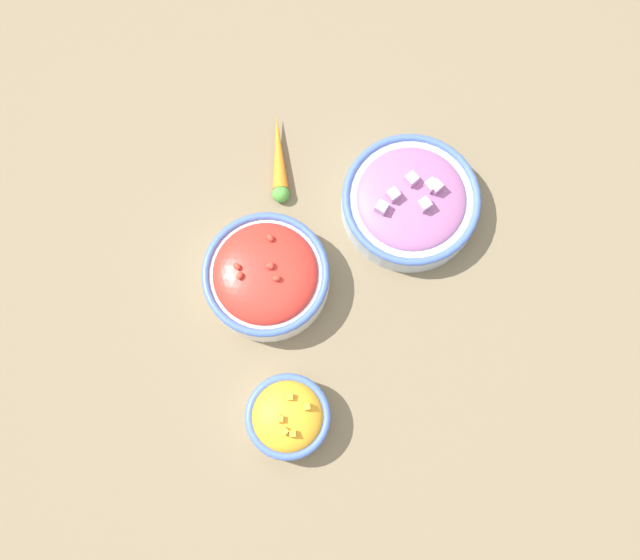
{
  "coord_description": "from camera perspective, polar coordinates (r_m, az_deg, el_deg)",
  "views": [
    {
      "loc": [
        0.22,
        0.11,
        1.08
      ],
      "look_at": [
        0.0,
        0.0,
        0.03
      ],
      "focal_mm": 40.0,
      "sensor_mm": 36.0,
      "label": 1
    }
  ],
  "objects": [
    {
      "name": "ground_plane",
      "position": [
        1.11,
        0.0,
        -0.36
      ],
      "size": [
        3.0,
        3.0,
        0.0
      ],
      "primitive_type": "plane",
      "color": "#75664C"
    },
    {
      "name": "bowl_cherry_tomatoes",
      "position": [
        1.07,
        -4.33,
        0.35
      ],
      "size": [
        0.19,
        0.19,
        0.08
      ],
      "color": "silver",
      "rests_on": "ground_plane"
    },
    {
      "name": "bowl_red_onion",
      "position": [
        1.12,
        7.24,
        6.26
      ],
      "size": [
        0.21,
        0.21,
        0.08
      ],
      "color": "#B2C1CC",
      "rests_on": "ground_plane"
    },
    {
      "name": "bowl_squash",
      "position": [
        1.05,
        -2.57,
        -10.87
      ],
      "size": [
        0.12,
        0.12,
        0.08
      ],
      "color": "silver",
      "rests_on": "ground_plane"
    },
    {
      "name": "loose_carrot",
      "position": [
        1.16,
        -3.3,
        9.53
      ],
      "size": [
        0.14,
        0.09,
        0.03
      ],
      "rotation": [
        0.0,
        0.0,
        3.67
      ],
      "color": "orange",
      "rests_on": "ground_plane"
    }
  ]
}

